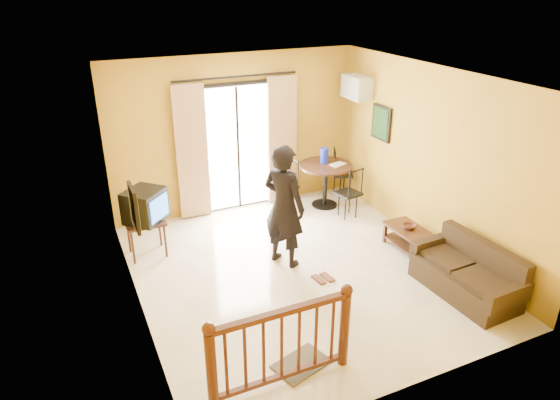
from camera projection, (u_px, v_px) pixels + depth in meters
name	position (u px, v px, depth m)	size (l,w,h in m)	color
ground	(298.00, 271.00, 7.32)	(5.00, 5.00, 0.00)	beige
room_shell	(300.00, 162.00, 6.62)	(5.00, 5.00, 5.00)	white
balcony_door	(238.00, 147.00, 8.85)	(2.25, 0.14, 2.46)	black
tv_table	(145.00, 225.00, 7.56)	(0.58, 0.48, 0.58)	black
television	(145.00, 206.00, 7.44)	(0.74, 0.74, 0.50)	black
picture_left	(134.00, 208.00, 5.67)	(0.05, 0.42, 0.52)	black
dining_table	(326.00, 173.00, 9.15)	(0.98, 0.98, 0.81)	black
water_jug	(324.00, 155.00, 9.12)	(0.15, 0.15, 0.28)	#1325B9
serving_tray	(338.00, 164.00, 9.07)	(0.28, 0.18, 0.02)	beige
dining_chairs	(325.00, 206.00, 9.37)	(1.79, 1.36, 0.95)	black
air_conditioner	(356.00, 87.00, 8.85)	(0.31, 0.60, 0.40)	silver
botanical_print	(381.00, 123.00, 8.56)	(0.05, 0.50, 0.60)	black
coffee_table	(409.00, 236.00, 7.79)	(0.46, 0.83, 0.37)	black
bowl	(409.00, 227.00, 7.74)	(0.21, 0.21, 0.07)	#51291C
sofa	(468.00, 275.00, 6.73)	(0.77, 1.56, 0.73)	black
standing_person	(284.00, 206.00, 7.19)	(0.68, 0.44, 1.85)	black
stair_balustrade	(282.00, 341.00, 5.08)	(1.63, 0.13, 1.04)	#471E0F
doormat	(301.00, 364.00, 5.56)	(0.60, 0.40, 0.02)	#504B40
sandals	(323.00, 278.00, 7.12)	(0.27, 0.26, 0.03)	#51291C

